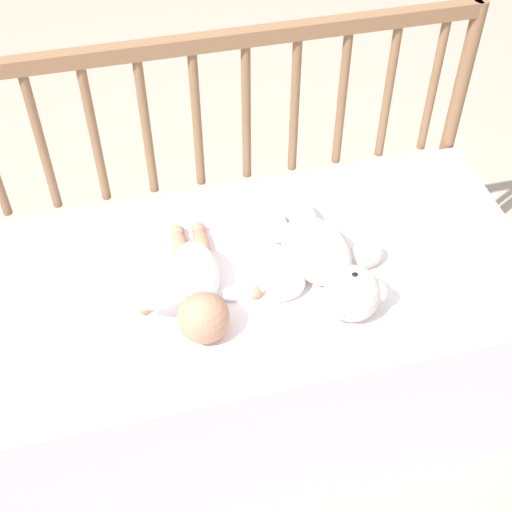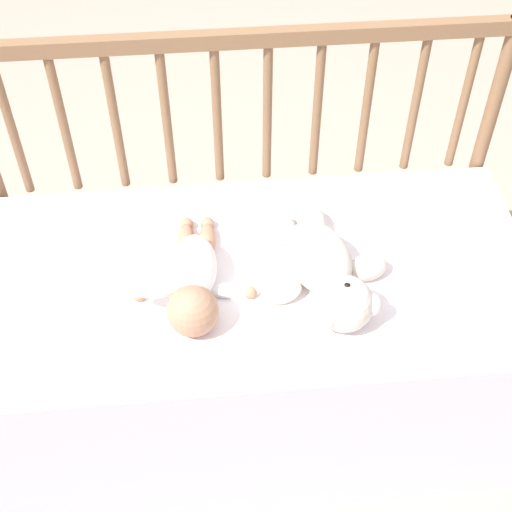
% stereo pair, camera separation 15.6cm
% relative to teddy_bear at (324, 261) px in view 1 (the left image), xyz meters
% --- Properties ---
extents(ground_plane, '(12.00, 12.00, 0.00)m').
position_rel_teddy_bear_xyz_m(ground_plane, '(-0.14, 0.05, -0.60)').
color(ground_plane, tan).
extents(crib_mattress, '(1.27, 0.63, 0.55)m').
position_rel_teddy_bear_xyz_m(crib_mattress, '(-0.14, 0.05, -0.33)').
color(crib_mattress, silver).
rests_on(crib_mattress, ground_plane).
extents(crib_rail, '(1.27, 0.04, 0.96)m').
position_rel_teddy_bear_xyz_m(crib_rail, '(-0.14, 0.38, 0.07)').
color(crib_rail, brown).
rests_on(crib_rail, ground_plane).
extents(blanket, '(0.75, 0.48, 0.01)m').
position_rel_teddy_bear_xyz_m(blanket, '(-0.14, 0.03, -0.05)').
color(blanket, white).
rests_on(blanket, crib_mattress).
extents(teddy_bear, '(0.30, 0.40, 0.12)m').
position_rel_teddy_bear_xyz_m(teddy_bear, '(0.00, 0.00, 0.00)').
color(teddy_bear, silver).
rests_on(teddy_bear, crib_mattress).
extents(baby, '(0.29, 0.37, 0.11)m').
position_rel_teddy_bear_xyz_m(baby, '(-0.28, -0.00, -0.00)').
color(baby, white).
rests_on(baby, crib_mattress).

